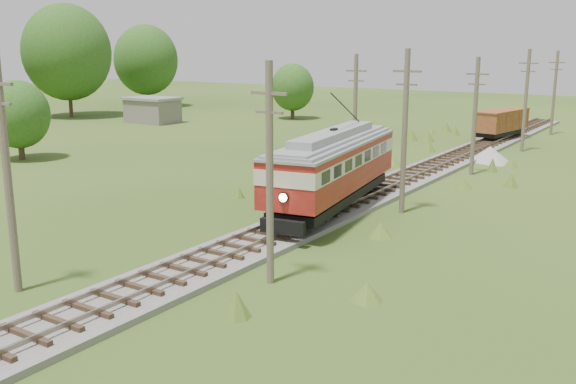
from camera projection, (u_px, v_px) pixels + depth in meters
The scene contains 16 objects.
railbed_main at pixel (373, 192), 40.03m from camera, with size 3.60×96.00×0.57m.
streetcar at pixel (333, 163), 35.23m from camera, with size 5.24×13.63×6.16m.
gondola at pixel (501, 122), 62.79m from camera, with size 3.65×7.89×2.52m.
gravel_pile at pixel (491, 155), 51.65m from camera, with size 3.41×3.61×1.24m.
utility_pole_r_2 at pixel (270, 172), 24.28m from camera, with size 1.60×0.30×8.60m.
utility_pole_r_3 at pixel (405, 130), 34.89m from camera, with size 1.60×0.30×9.00m.
utility_pole_r_4 at pixel (475, 115), 45.66m from camera, with size 1.60×0.30×8.40m.
utility_pole_r_5 at pixel (526, 100), 55.99m from camera, with size 1.60×0.30×8.90m.
utility_pole_r_6 at pixel (554, 92), 66.71m from camera, with size 1.60×0.30×8.70m.
utility_pole_l_a at pixel (7, 172), 23.36m from camera, with size 1.60×0.30×9.00m.
utility_pole_l_b at pixel (355, 113), 46.39m from camera, with size 1.60×0.30×8.60m.
tree_left_4 at pixel (67, 52), 83.43m from camera, with size 11.34×11.34×14.61m.
tree_left_5 at pixel (146, 60), 97.82m from camera, with size 9.66×9.66×12.44m.
tree_mid_a at pixel (293, 87), 81.89m from camera, with size 5.46×5.46×7.03m.
tree_mid_c at pixel (18, 114), 52.05m from camera, with size 5.04×5.04×6.49m.
shed at pixel (152, 110), 78.25m from camera, with size 6.40×4.40×3.10m.
Camera 1 is at (16.97, -1.55, 9.07)m, focal length 40.00 mm.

